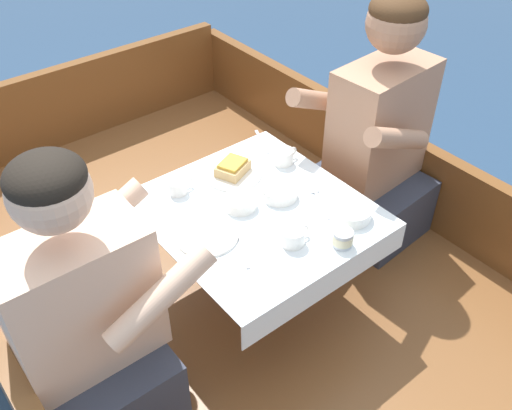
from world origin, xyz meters
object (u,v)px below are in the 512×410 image
object	(u,v)px
person_starboard	(376,145)
coffee_cup_center	(283,156)
coffee_cup_port	(293,236)
sandwich	(233,167)
tin_can	(343,238)
coffee_cup_starboard	(178,186)
person_port	(89,323)

from	to	relation	value
person_starboard	coffee_cup_center	bearing A→B (deg)	-20.45
coffee_cup_port	sandwich	bearing A→B (deg)	80.21
coffee_cup_port	tin_can	size ratio (longest dim) A/B	1.56
person_starboard	coffee_cup_port	distance (m)	0.70
sandwich	coffee_cup_starboard	world-z (taller)	sandwich
person_port	sandwich	distance (m)	0.75
coffee_cup_port	coffee_cup_starboard	size ratio (longest dim) A/B	1.11
person_port	person_starboard	bearing A→B (deg)	4.14
person_starboard	coffee_cup_port	bearing A→B (deg)	16.00
coffee_cup_starboard	tin_can	world-z (taller)	tin_can
person_starboard	tin_can	size ratio (longest dim) A/B	15.21
coffee_cup_starboard	tin_can	distance (m)	0.60
sandwich	tin_can	size ratio (longest dim) A/B	2.09
sandwich	coffee_cup_port	distance (m)	0.41
person_port	tin_can	world-z (taller)	person_port
person_starboard	coffee_cup_center	xyz separation A→B (m)	(-0.39, 0.12, 0.05)
person_starboard	sandwich	distance (m)	0.61
person_starboard	tin_can	xyz separation A→B (m)	(-0.54, -0.34, 0.05)
person_starboard	coffee_cup_starboard	xyz separation A→B (m)	(-0.79, 0.21, 0.05)
tin_can	person_starboard	bearing A→B (deg)	32.19
coffee_cup_port	tin_can	bearing A→B (deg)	-41.91
person_port	coffee_cup_center	world-z (taller)	person_port
person_starboard	person_port	bearing A→B (deg)	-0.41
person_starboard	tin_can	world-z (taller)	person_starboard
coffee_cup_starboard	tin_can	xyz separation A→B (m)	(0.25, -0.55, 0.00)
sandwich	tin_can	world-z (taller)	sandwich
coffee_cup_port	coffee_cup_starboard	xyz separation A→B (m)	(-0.14, 0.44, -0.00)
person_port	sandwich	world-z (taller)	person_port
sandwich	coffee_cup_starboard	size ratio (longest dim) A/B	1.49
coffee_cup_port	coffee_cup_center	size ratio (longest dim) A/B	1.01
person_port	coffee_cup_center	bearing A→B (deg)	12.92
person_starboard	coffee_cup_port	size ratio (longest dim) A/B	9.75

